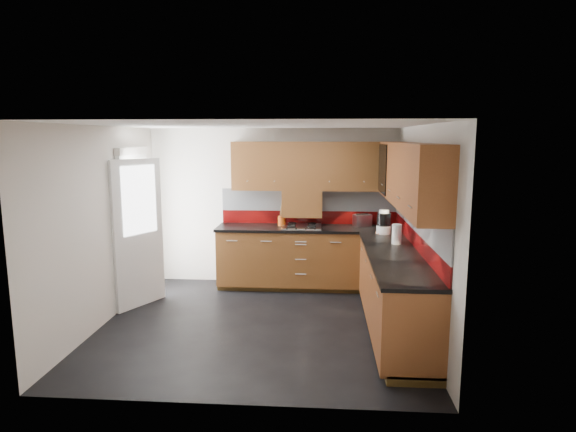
# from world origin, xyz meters

# --- Properties ---
(room) EXTENTS (4.00, 3.80, 2.64)m
(room) POSITION_xyz_m (0.00, 0.00, 1.50)
(room) COLOR black
(base_cabinets) EXTENTS (2.70, 3.20, 0.95)m
(base_cabinets) POSITION_xyz_m (1.07, 0.72, 0.44)
(base_cabinets) COLOR #5B3814
(base_cabinets) RESTS_ON room
(countertop) EXTENTS (2.72, 3.22, 0.04)m
(countertop) POSITION_xyz_m (1.05, 0.70, 0.92)
(countertop) COLOR black
(countertop) RESTS_ON base_cabinets
(backsplash) EXTENTS (2.70, 3.20, 0.54)m
(backsplash) POSITION_xyz_m (1.28, 0.93, 1.21)
(backsplash) COLOR maroon
(backsplash) RESTS_ON countertop
(upper_cabinets) EXTENTS (2.50, 3.20, 0.72)m
(upper_cabinets) POSITION_xyz_m (1.23, 0.78, 1.84)
(upper_cabinets) COLOR #5B3814
(upper_cabinets) RESTS_ON room
(extractor_hood) EXTENTS (0.60, 0.33, 0.40)m
(extractor_hood) POSITION_xyz_m (0.45, 1.64, 1.28)
(extractor_hood) COLOR #5B3814
(extractor_hood) RESTS_ON room
(glass_cabinet) EXTENTS (0.32, 0.80, 0.66)m
(glass_cabinet) POSITION_xyz_m (1.71, 1.07, 1.87)
(glass_cabinet) COLOR black
(glass_cabinet) RESTS_ON room
(back_door) EXTENTS (0.42, 1.19, 2.04)m
(back_door) POSITION_xyz_m (-1.78, 0.75, 1.03)
(back_door) COLOR white
(back_door) RESTS_ON room
(gas_hob) EXTENTS (0.59, 0.51, 0.05)m
(gas_hob) POSITION_xyz_m (0.45, 1.47, 0.96)
(gas_hob) COLOR silver
(gas_hob) RESTS_ON countertop
(utensil_pot) EXTENTS (0.12, 0.12, 0.41)m
(utensil_pot) POSITION_xyz_m (0.14, 1.59, 1.03)
(utensil_pot) COLOR #CF5213
(utensil_pot) RESTS_ON countertop
(toaster) EXTENTS (0.29, 0.24, 0.19)m
(toaster) POSITION_xyz_m (1.36, 1.63, 1.03)
(toaster) COLOR silver
(toaster) RESTS_ON countertop
(food_processor) EXTENTS (0.20, 0.20, 0.34)m
(food_processor) POSITION_xyz_m (1.61, 1.08, 1.09)
(food_processor) COLOR white
(food_processor) RESTS_ON countertop
(paper_towel) EXTENTS (0.16, 0.16, 0.25)m
(paper_towel) POSITION_xyz_m (1.69, 0.42, 1.07)
(paper_towel) COLOR white
(paper_towel) RESTS_ON countertop
(orange_cloth) EXTENTS (0.15, 0.14, 0.01)m
(orange_cloth) POSITION_xyz_m (1.58, 1.08, 0.95)
(orange_cloth) COLOR #DC5918
(orange_cloth) RESTS_ON countertop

